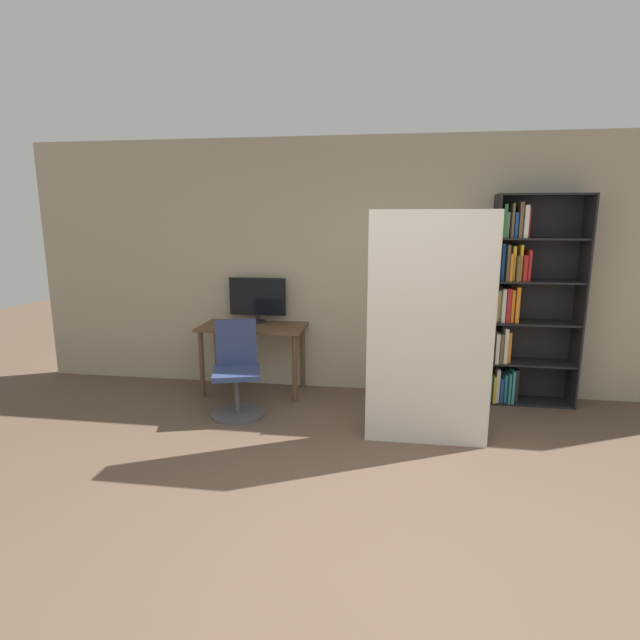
% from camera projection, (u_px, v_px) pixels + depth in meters
% --- Properties ---
extents(ground_plane, '(16.00, 16.00, 0.00)m').
position_uv_depth(ground_plane, '(374.00, 581.00, 2.63)').
color(ground_plane, brown).
extents(wall_back, '(8.00, 0.06, 2.70)m').
position_uv_depth(wall_back, '(389.00, 268.00, 5.30)').
color(wall_back, tan).
rests_on(wall_back, ground).
extents(desk, '(1.12, 0.57, 0.74)m').
position_uv_depth(desk, '(253.00, 336.00, 5.35)').
color(desk, brown).
rests_on(desk, ground).
extents(monitor, '(0.63, 0.18, 0.49)m').
position_uv_depth(monitor, '(257.00, 298.00, 5.44)').
color(monitor, black).
rests_on(monitor, desk).
extents(office_chair, '(0.55, 0.55, 0.90)m').
position_uv_depth(office_chair, '(237.00, 378.00, 4.81)').
color(office_chair, '#4C4C51').
rests_on(office_chair, ground).
extents(bookshelf, '(0.86, 0.34, 2.10)m').
position_uv_depth(bookshelf, '(521.00, 303.00, 5.01)').
color(bookshelf, black).
rests_on(bookshelf, ground).
extents(mattress_near, '(1.01, 0.24, 1.94)m').
position_uv_depth(mattress_near, '(430.00, 330.00, 4.11)').
color(mattress_near, beige).
rests_on(mattress_near, ground).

